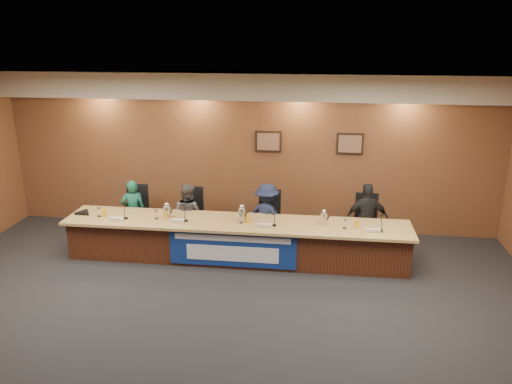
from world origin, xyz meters
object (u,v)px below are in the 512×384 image
office_chair_c (267,223)px  panelist_a (133,211)px  panelist_c (267,217)px  carafe_right (324,219)px  speakerphone (84,213)px  office_chair_b (190,219)px  carafe_left (167,212)px  panelist_b (188,215)px  office_chair_a (136,216)px  office_chair_d (365,227)px  panelist_d (367,219)px  dais_body (236,241)px  carafe_mid (242,215)px  banner (232,249)px

office_chair_c → panelist_a: bearing=-172.1°
panelist_c → office_chair_c: bearing=-67.2°
carafe_right → panelist_a: bearing=171.1°
office_chair_c → speakerphone: bearing=-162.6°
office_chair_b → carafe_left: 0.83m
panelist_b → office_chair_a: 1.10m
office_chair_b → panelist_b: bearing=-84.7°
panelist_b → carafe_right: (2.56, -0.57, 0.26)m
office_chair_d → panelist_d: bearing=-87.3°
dais_body → carafe_left: carafe_left is taller
office_chair_d → speakerphone: size_ratio=1.50×
office_chair_c → carafe_left: (-1.73, -0.70, 0.38)m
carafe_left → office_chair_a: bearing=141.2°
dais_body → office_chair_c: 0.82m
panelist_a → panelist_b: bearing=161.1°
panelist_d → carafe_left: bearing=3.0°
panelist_d → office_chair_c: (-1.83, 0.10, -0.20)m
office_chair_c → carafe_right: 1.30m
panelist_c → carafe_right: (1.04, -0.57, 0.22)m
office_chair_b → carafe_mid: 1.40m
office_chair_b → carafe_right: size_ratio=2.12×
banner → office_chair_c: banner is taller
dais_body → carafe_left: 1.34m
banner → panelist_b: bearing=136.6°
banner → carafe_mid: 0.63m
dais_body → panelist_c: size_ratio=4.70×
office_chair_d → banner: bearing=-152.6°
panelist_a → office_chair_c: size_ratio=2.60×
office_chair_d → carafe_mid: bearing=-159.6°
dais_body → carafe_mid: 0.54m
office_chair_c → carafe_right: bearing=-27.1°
carafe_mid → speakerphone: bearing=179.7°
dais_body → banner: (0.00, -0.41, 0.03)m
carafe_right → speakerphone: bearing=-179.8°
banner → office_chair_d: banner is taller
office_chair_a → office_chair_d: size_ratio=1.00×
banner → panelist_a: (-2.11, 0.97, 0.24)m
banner → carafe_left: (-1.24, 0.37, 0.48)m
office_chair_c → panelist_c: bearing=-84.3°
panelist_d → carafe_left: panelist_d is taller
panelist_a → carafe_left: size_ratio=5.50×
dais_body → banner: bearing=-90.0°
office_chair_d → office_chair_b: bearing=-177.3°
office_chair_a → speakerphone: 1.04m
panelist_c → carafe_mid: 0.75m
carafe_right → office_chair_d: bearing=40.7°
office_chair_b → carafe_mid: bearing=-26.4°
dais_body → speakerphone: speakerphone is taller
office_chair_d → carafe_left: 3.64m
office_chair_b → speakerphone: 1.95m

